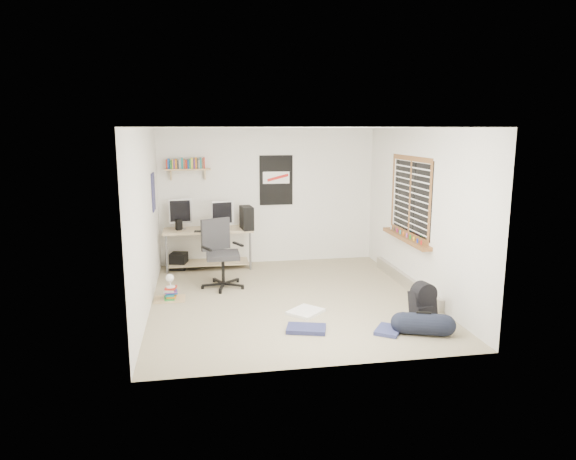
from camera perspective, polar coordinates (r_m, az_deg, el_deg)
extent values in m
cube|color=gray|center=(7.69, 0.13, -7.71)|extent=(4.00, 4.50, 0.01)
cube|color=white|center=(7.28, 0.13, 11.33)|extent=(4.00, 4.50, 0.01)
cube|color=silver|center=(9.59, -2.23, 3.76)|extent=(4.00, 0.01, 2.50)
cube|color=silver|center=(7.31, -15.54, 1.04)|extent=(0.01, 4.50, 2.50)
cube|color=silver|center=(7.98, 14.46, 1.91)|extent=(0.01, 4.50, 2.50)
cube|color=tan|center=(9.41, -8.81, -1.99)|extent=(1.72, 1.24, 0.72)
cube|color=#9E9EA3|center=(9.31, -11.84, 1.34)|extent=(0.40, 0.14, 0.43)
cube|color=#A1A1A6|center=(9.03, -7.27, 1.14)|extent=(0.39, 0.17, 0.42)
cube|color=black|center=(9.18, -4.62, 1.36)|extent=(0.23, 0.41, 0.41)
cube|color=black|center=(9.06, -9.19, -0.16)|extent=(0.39, 0.17, 0.02)
cube|color=black|center=(9.27, -12.03, 0.57)|extent=(0.13, 0.13, 0.20)
cube|color=black|center=(9.05, -7.83, 0.38)|extent=(0.10, 0.10, 0.18)
cube|color=#28272A|center=(8.19, -7.26, -3.03)|extent=(0.94, 0.94, 1.09)
cube|color=tan|center=(9.34, -11.07, 6.63)|extent=(0.80, 0.22, 0.24)
cube|color=black|center=(9.55, -1.32, 5.54)|extent=(0.62, 0.03, 0.92)
cube|color=navy|center=(8.46, -14.73, 4.12)|extent=(0.02, 0.42, 0.60)
cube|color=brown|center=(8.20, 13.32, 3.62)|extent=(0.10, 1.50, 1.26)
cube|color=#B7B2A8|center=(8.48, 12.94, -5.53)|extent=(0.08, 2.50, 0.18)
cube|color=black|center=(7.01, 14.75, -8.23)|extent=(0.35, 0.30, 0.42)
cylinder|color=black|center=(6.60, 14.78, -10.02)|extent=(0.34, 0.34, 0.53)
cube|color=silver|center=(7.13, 1.96, -9.05)|extent=(0.58, 0.58, 0.04)
cube|color=#232750|center=(6.53, 2.04, -10.90)|extent=(0.55, 0.43, 0.05)
cube|color=navy|center=(6.61, 11.09, -10.87)|extent=(0.44, 0.47, 0.05)
cube|color=brown|center=(7.82, -13.04, -6.49)|extent=(0.41, 0.35, 0.27)
cube|color=white|center=(7.74, -12.97, -4.91)|extent=(0.21, 0.25, 0.22)
cube|color=black|center=(9.47, -12.03, -3.43)|extent=(0.34, 0.34, 0.31)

